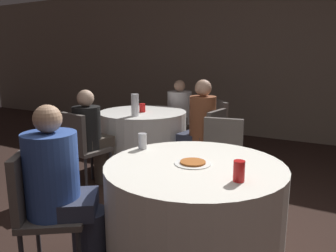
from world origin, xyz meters
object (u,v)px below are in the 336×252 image
Objects in this scene: chair_far_east at (209,139)px; pizza_plate_near at (193,163)px; chair_far_south at (81,144)px; bottle_far at (135,105)px; chair_far_north at (183,117)px; person_black_shirt at (94,139)px; chair_far_northeast at (215,126)px; person_blue_shirt at (64,193)px; soda_can_silver at (142,141)px; person_floral_shirt at (197,132)px; soda_can_red at (239,171)px; chair_near_southwest at (40,203)px; chair_near_north at (221,155)px; table_near at (194,216)px; table_far at (143,140)px; person_white_shirt at (177,116)px.

chair_far_east is 1.60m from pizza_plate_near.
bottle_far reaches higher than chair_far_south.
person_black_shirt is at bearing 87.98° from chair_far_north.
chair_far_northeast is 0.77m from chair_far_north.
chair_far_northeast is 1.66m from person_black_shirt.
soda_can_silver is at bearing 127.75° from person_blue_shirt.
person_floral_shirt is at bearing 113.11° from pizza_plate_near.
soda_can_silver is 1.00× the size of soda_can_red.
chair_near_southwest is 1.02m from pizza_plate_near.
chair_near_north is 0.74× the size of person_blue_shirt.
person_floral_shirt is at bearing 113.56° from table_near.
bottle_far is (0.10, -0.31, 0.51)m from table_far.
chair_far_north is (0.10, 0.97, 0.15)m from table_far.
soda_can_silver is at bearing -173.84° from chair_far_east.
table_far is 2.29m from chair_near_southwest.
table_far is (-1.47, 1.61, 0.00)m from table_near.
person_blue_shirt reaches higher than person_black_shirt.
chair_near_north reaches higher than pizza_plate_near.
person_floral_shirt is at bearing 140.39° from chair_near_southwest.
soda_can_silver is 1.45m from bottle_far.
bottle_far is (-1.20, 0.31, 0.36)m from chair_near_north.
chair_far_north reaches higher than table_far.
chair_far_northeast is at bearing 142.19° from chair_near_southwest.
soda_can_silver is at bearing -53.16° from bottle_far.
soda_can_silver is (0.87, -2.44, 0.29)m from chair_far_north.
soda_can_silver reaches higher than chair_near_north.
person_black_shirt reaches higher than pizza_plate_near.
chair_far_south is at bearing 157.82° from soda_can_red.
table_near is at bearing -150.23° from person_floral_shirt.
chair_far_south is at bearing -100.12° from table_far.
person_floral_shirt is (0.81, -0.09, 0.22)m from table_far.
person_blue_shirt is at bearing -162.27° from soda_can_red.
chair_far_south is (-0.82, 1.23, 0.00)m from chair_near_southwest.
table_near is at bearing -155.36° from chair_far_east.
person_floral_shirt is at bearing -6.21° from table_far.
chair_near_north is at bearing 68.85° from soda_can_silver.
chair_near_southwest is 3.06m from person_white_shirt.
person_white_shirt reaches higher than chair_near_southwest.
person_white_shirt is 9.07× the size of soda_can_red.
chair_far_south is at bearing 3.32° from chair_near_north.
chair_near_north is 0.79× the size of person_black_shirt.
chair_far_east is (0.20, -0.70, 0.00)m from chair_far_northeast.
pizza_plate_near is 0.51m from soda_can_silver.
chair_near_north is 1.71m from chair_near_southwest.
soda_can_silver is at bearing 116.83° from person_white_shirt.
bottle_far reaches higher than table_near.
table_near and table_far have the same top height.
soda_can_silver is (1.11, -0.68, 0.27)m from person_black_shirt.
soda_can_red is at bearing -12.07° from chair_far_south.
person_floral_shirt reaches higher than chair_near_southwest.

